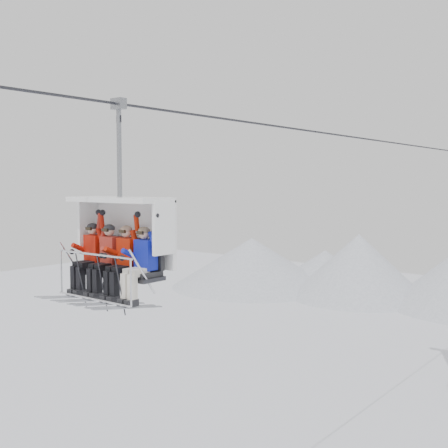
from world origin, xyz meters
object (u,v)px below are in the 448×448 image
Objects in this scene: chairlift_carrier at (125,234)px; skier_center_right at (123,259)px; skier_far_left at (90,255)px; skier_far_right at (141,262)px; skier_center_left at (106,257)px.

chairlift_carrier is 2.36× the size of skier_center_right.
skier_far_right is at bearing 0.00° from skier_far_left.
skier_center_right is (0.29, -0.30, -0.46)m from chairlift_carrier.
chairlift_carrier is 2.36× the size of skier_far_left.
skier_far_right is (0.51, 0.00, 0.00)m from skier_center_right.
skier_center_left is (0.53, 0.00, 0.00)m from skier_far_left.
skier_far_left is 1.00× the size of skier_far_right.
skier_far_left is 1.00× the size of skier_center_right.
skier_center_right is 1.00× the size of skier_far_right.
skier_far_right is (1.57, 0.00, 0.00)m from skier_far_left.
chairlift_carrier is 2.36× the size of skier_far_right.
skier_center_right is at bearing -45.89° from chairlift_carrier.
skier_center_left is 1.00× the size of skier_center_right.
chairlift_carrier is at bearing 21.75° from skier_far_left.
skier_far_left is 0.53m from skier_center_left.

